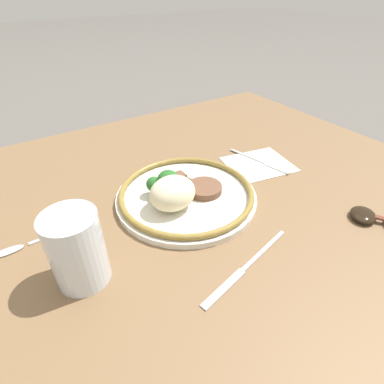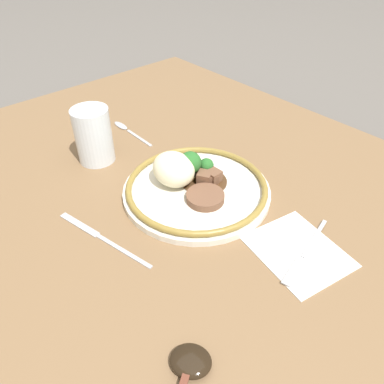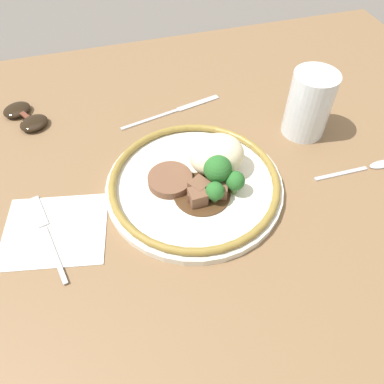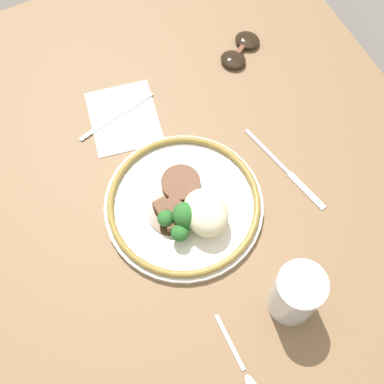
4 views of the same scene
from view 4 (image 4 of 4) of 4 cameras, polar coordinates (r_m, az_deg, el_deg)
ground_plane at (r=1.00m, az=0.27°, el=-3.11°), size 8.00×8.00×0.00m
dining_table at (r=0.98m, az=0.28°, el=-2.70°), size 1.23×0.97×0.04m
napkin at (r=1.06m, az=-7.29°, el=7.87°), size 0.17×0.16×0.00m
plate at (r=0.95m, az=-0.58°, el=-1.55°), size 0.29×0.29×0.08m
juice_glass at (r=0.88m, az=10.94°, el=-10.74°), size 0.08×0.08×0.12m
fork at (r=1.07m, az=-7.33°, el=8.60°), size 0.05×0.17×0.00m
knife at (r=1.01m, az=10.09°, el=2.21°), size 0.21×0.06×0.00m
spoon at (r=0.89m, az=5.96°, el=-19.11°), size 0.16×0.02×0.01m
sunglasses at (r=1.15m, az=5.19°, el=14.86°), size 0.10×0.12×0.02m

